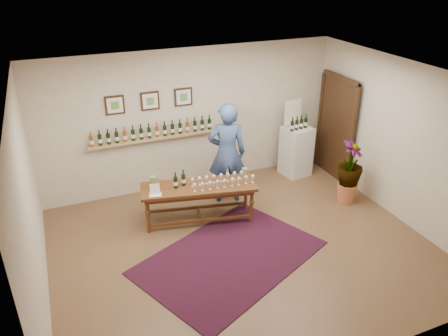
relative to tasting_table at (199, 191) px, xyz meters
name	(u,v)px	position (x,y,z in m)	size (l,w,h in m)	color
ground	(243,248)	(0.38, -1.06, -0.60)	(6.00, 6.00, 0.00)	brown
room_shell	(299,128)	(2.49, 0.80, 0.52)	(6.00, 6.00, 6.00)	beige
rug	(230,257)	(0.08, -1.22, -0.59)	(2.81, 1.87, 0.01)	#4C0D14
tasting_table	(199,191)	(0.00, 0.00, 0.00)	(2.09, 1.04, 0.71)	#492712
table_glasses	(219,181)	(0.34, -0.12, 0.19)	(1.22, 0.28, 0.17)	silver
table_bottles	(179,178)	(-0.31, 0.09, 0.27)	(0.31, 0.18, 0.33)	black
pitcher_left	(154,182)	(-0.74, 0.21, 0.22)	(0.14, 0.14, 0.22)	olive
pitcher_right	(245,173)	(0.86, -0.06, 0.21)	(0.13, 0.13, 0.20)	olive
menu_card	(155,189)	(-0.78, -0.01, 0.20)	(0.21, 0.15, 0.19)	white
display_pedestal	(296,151)	(2.55, 0.95, -0.07)	(0.54, 0.54, 1.07)	silver
pedestal_bottles	(299,122)	(2.51, 0.87, 0.63)	(0.31, 0.08, 0.31)	black
info_sign	(293,112)	(2.49, 1.11, 0.77)	(0.43, 0.02, 0.59)	white
potted_plant	(349,173)	(2.84, -0.48, 0.04)	(0.82, 0.82, 1.10)	#B9663D
person	(227,153)	(0.75, 0.50, 0.38)	(0.72, 0.47, 1.97)	#344B7B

